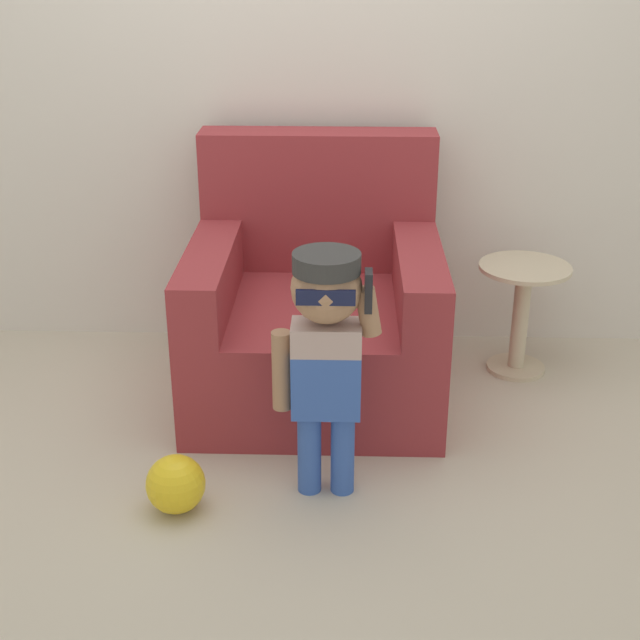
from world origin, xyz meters
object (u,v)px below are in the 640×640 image
(person_child, at_px, (326,338))
(toy_ball, at_px, (176,484))
(armchair, at_px, (316,310))
(side_table, at_px, (521,308))

(person_child, distance_m, toy_ball, 0.70)
(person_child, bearing_deg, toy_ball, -165.39)
(armchair, bearing_deg, person_child, -85.54)
(armchair, height_order, person_child, armchair)
(toy_ball, bearing_deg, side_table, 39.31)
(armchair, distance_m, side_table, 0.89)
(armchair, bearing_deg, toy_ball, -115.42)
(armchair, height_order, side_table, armchair)
(side_table, bearing_deg, toy_ball, -140.69)
(person_child, relative_size, toy_ball, 4.38)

